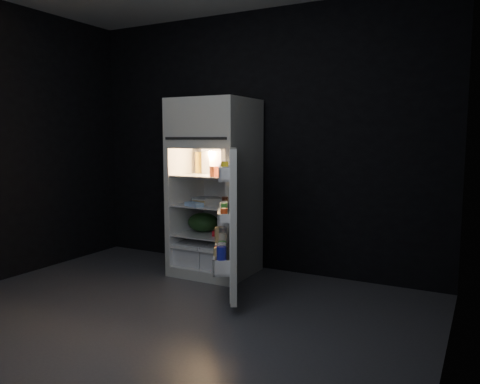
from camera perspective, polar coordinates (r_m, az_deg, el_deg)
The scene contains 18 objects.
floor at distance 3.78m, azimuth -9.87°, elevation -15.11°, with size 4.00×3.40×0.00m, color #47474C.
wall_back at distance 4.97m, azimuth 2.00°, elevation 6.11°, with size 4.00×0.00×2.70m, color black.
wall_right at distance 2.77m, azimuth 24.41°, elevation 5.09°, with size 0.00×3.40×2.70m, color black.
refrigerator at distance 4.78m, azimuth -2.96°, elevation 1.35°, with size 0.76×0.71×1.78m.
fridge_door at distance 3.94m, azimuth -1.27°, elevation -3.84°, with size 0.52×0.72×1.22m.
milk_jug at distance 4.80m, azimuth -3.52°, elevation 3.64°, with size 0.14×0.14×0.24m, color white.
mayo_jar at distance 4.76m, azimuth -1.19°, elevation 3.03°, with size 0.11×0.11×0.14m, color #1B1F97.
jam_jar at distance 4.68m, azimuth -1.20°, elevation 2.91°, with size 0.11×0.11×0.13m, color black.
amber_bottle at distance 4.92m, azimuth -5.02°, elevation 3.59°, with size 0.08×0.08×0.22m, color gold.
small_carton at distance 4.47m, azimuth -3.19°, elevation 2.52°, with size 0.07×0.05×0.10m, color #CD4218.
egg_carton at distance 4.66m, azimuth -2.18°, elevation -1.19°, with size 0.32×0.12×0.07m, color gray.
pie at distance 4.86m, azimuth -4.18°, elevation -1.05°, with size 0.28×0.28×0.04m, color tan.
flat_package at distance 4.60m, azimuth -5.62°, elevation -1.52°, with size 0.19×0.10×0.04m, color #97BEEA.
wrapped_pkg at distance 4.79m, azimuth -0.91°, elevation -1.10°, with size 0.12×0.10×0.05m, color beige.
produce_bag at distance 4.87m, azimuth -4.50°, elevation -3.70°, with size 0.33×0.28×0.20m, color #193815.
yogurt_tray at distance 4.68m, azimuth -1.63°, elevation -5.02°, with size 0.27×0.14×0.05m, color red.
small_can_red at distance 4.86m, azimuth -0.41°, elevation -4.33°, with size 0.07×0.07×0.09m, color red.
small_can_silver at distance 4.81m, azimuth 0.60°, elevation -4.46°, with size 0.07×0.07×0.09m, color #BCBBC0.
Camera 1 is at (2.18, -2.76, 1.40)m, focal length 35.00 mm.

